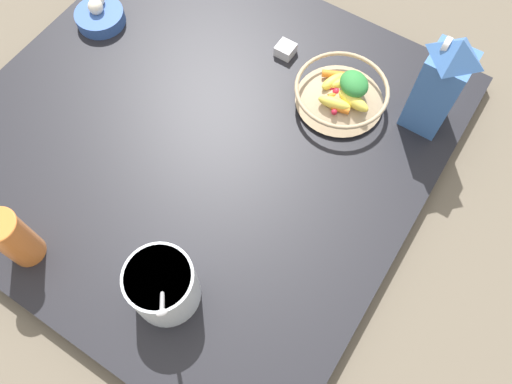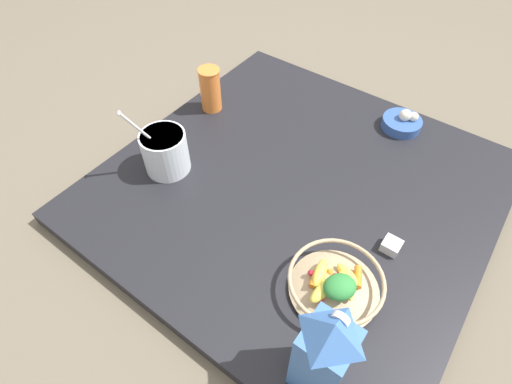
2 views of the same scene
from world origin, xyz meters
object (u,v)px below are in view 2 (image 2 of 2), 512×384
yogurt_tub (165,150)px  drinking_cup (210,89)px  spice_jar (391,246)px  garlic_bowl (403,122)px  milk_carton (324,354)px  fruit_bowl (335,284)px

yogurt_tub → drinking_cup: 0.31m
spice_jar → garlic_bowl: 0.50m
milk_carton → drinking_cup: bearing=-36.4°
fruit_bowl → garlic_bowl: size_ratio=1.75×
milk_carton → yogurt_tub: 0.72m
spice_jar → garlic_bowl: garlic_bowl is taller
yogurt_tub → drinking_cup: yogurt_tub is taller
drinking_cup → garlic_bowl: (-0.58, -0.29, -0.06)m
yogurt_tub → fruit_bowl: bearing=173.9°
drinking_cup → spice_jar: drinking_cup is taller
yogurt_tub → spice_jar: bearing=-169.2°
fruit_bowl → yogurt_tub: yogurt_tub is taller
drinking_cup → spice_jar: (-0.75, 0.17, -0.07)m
yogurt_tub → garlic_bowl: yogurt_tub is taller
yogurt_tub → drinking_cup: bearing=-74.3°
fruit_bowl → milk_carton: (-0.07, 0.19, 0.10)m
fruit_bowl → yogurt_tub: size_ratio=0.96×
drinking_cup → milk_carton: bearing=143.6°
fruit_bowl → yogurt_tub: 0.61m
milk_carton → garlic_bowl: bearing=-78.3°
yogurt_tub → drinking_cup: size_ratio=1.53×
milk_carton → garlic_bowl: 0.87m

